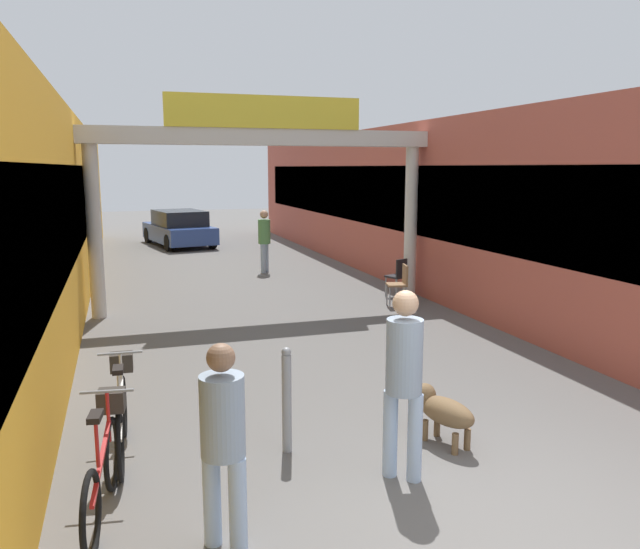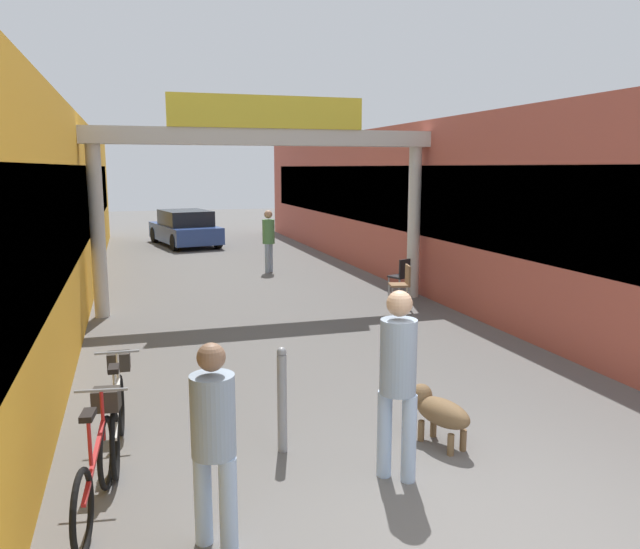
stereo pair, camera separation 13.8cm
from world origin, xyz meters
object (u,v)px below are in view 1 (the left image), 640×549
at_px(dog_on_leash, 442,410).
at_px(pedestrian_companion, 223,434).
at_px(bicycle_silver_second, 122,411).
at_px(pedestrian_carrying_crate, 264,237).
at_px(parked_car_blue, 179,229).
at_px(bollard_post_metal, 287,399).
at_px(pedestrian_with_dog, 404,372).
at_px(cafe_chair_wood_nearer, 400,281).
at_px(bicycle_red_nearest, 104,464).
at_px(cafe_chair_black_farther, 399,274).

bearing_deg(dog_on_leash, pedestrian_companion, -155.08).
height_order(dog_on_leash, bicycle_silver_second, bicycle_silver_second).
distance_m(pedestrian_carrying_crate, bicycle_silver_second, 11.21).
distance_m(bicycle_silver_second, parked_car_blue, 17.55).
bearing_deg(parked_car_blue, bollard_post_metal, -91.75).
bearing_deg(pedestrian_with_dog, cafe_chair_wood_nearer, 65.15).
bearing_deg(bicycle_silver_second, parked_car_blue, 82.90).
distance_m(cafe_chair_wood_nearer, parked_car_blue, 12.53).
xyz_separation_m(pedestrian_with_dog, pedestrian_carrying_crate, (1.37, 11.91, -0.05)).
height_order(bicycle_red_nearest, cafe_chair_wood_nearer, bicycle_red_nearest).
xyz_separation_m(pedestrian_with_dog, cafe_chair_wood_nearer, (3.14, 6.78, -0.51)).
bearing_deg(cafe_chair_wood_nearer, pedestrian_companion, -123.67).
bearing_deg(bollard_post_metal, cafe_chair_wood_nearer, 55.66).
xyz_separation_m(bicycle_silver_second, cafe_chair_wood_nearer, (5.65, 5.37, 0.10)).
height_order(bollard_post_metal, parked_car_blue, parked_car_blue).
distance_m(pedestrian_carrying_crate, cafe_chair_black_farther, 4.79).
xyz_separation_m(pedestrian_companion, cafe_chair_wood_nearer, (4.91, 7.37, -0.40)).
relative_size(pedestrian_with_dog, parked_car_blue, 0.43).
relative_size(bollard_post_metal, parked_car_blue, 0.26).
bearing_deg(cafe_chair_black_farther, bollard_post_metal, -123.08).
height_order(pedestrian_companion, cafe_chair_wood_nearer, pedestrian_companion).
bearing_deg(bicycle_silver_second, pedestrian_with_dog, -29.18).
bearing_deg(cafe_chair_black_farther, pedestrian_carrying_crate, 116.71).
relative_size(pedestrian_with_dog, dog_on_leash, 2.16).
distance_m(bollard_post_metal, cafe_chair_black_farther, 8.08).
height_order(bicycle_silver_second, parked_car_blue, parked_car_blue).
xyz_separation_m(pedestrian_carrying_crate, dog_on_leash, (-0.64, -11.34, -0.63)).
bearing_deg(parked_car_blue, bicycle_silver_second, -97.10).
relative_size(cafe_chair_wood_nearer, parked_car_blue, 0.21).
distance_m(bicycle_red_nearest, cafe_chair_black_farther, 9.65).
bearing_deg(bollard_post_metal, pedestrian_companion, -120.90).
distance_m(pedestrian_carrying_crate, dog_on_leash, 11.37).
distance_m(bicycle_silver_second, bollard_post_metal, 1.71).
distance_m(pedestrian_with_dog, parked_car_blue, 18.82).
height_order(pedestrian_with_dog, dog_on_leash, pedestrian_with_dog).
distance_m(pedestrian_carrying_crate, cafe_chair_wood_nearer, 5.45).
height_order(pedestrian_companion, bicycle_red_nearest, pedestrian_companion).
xyz_separation_m(pedestrian_carrying_crate, bicycle_silver_second, (-3.89, -10.50, -0.56)).
bearing_deg(pedestrian_companion, pedestrian_carrying_crate, 75.89).
distance_m(pedestrian_with_dog, bicycle_silver_second, 2.95).
height_order(bicycle_red_nearest, parked_car_blue, parked_car_blue).
bearing_deg(cafe_chair_black_farther, pedestrian_companion, -122.69).
distance_m(pedestrian_with_dog, bicycle_red_nearest, 2.74).
distance_m(bicycle_silver_second, cafe_chair_wood_nearer, 7.80).
relative_size(pedestrian_companion, cafe_chair_black_farther, 1.84).
xyz_separation_m(bollard_post_metal, cafe_chair_black_farther, (4.41, 6.77, -0.03)).
height_order(dog_on_leash, bicycle_red_nearest, bicycle_red_nearest).
relative_size(pedestrian_companion, pedestrian_carrying_crate, 0.94).
relative_size(pedestrian_carrying_crate, parked_car_blue, 0.41).
bearing_deg(bicycle_silver_second, cafe_chair_black_farther, 45.98).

